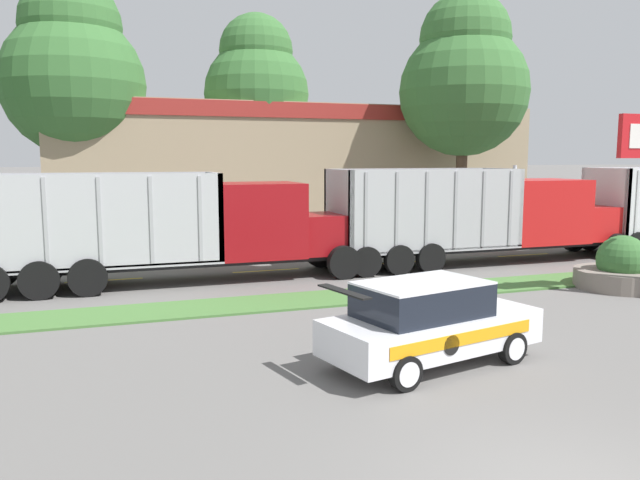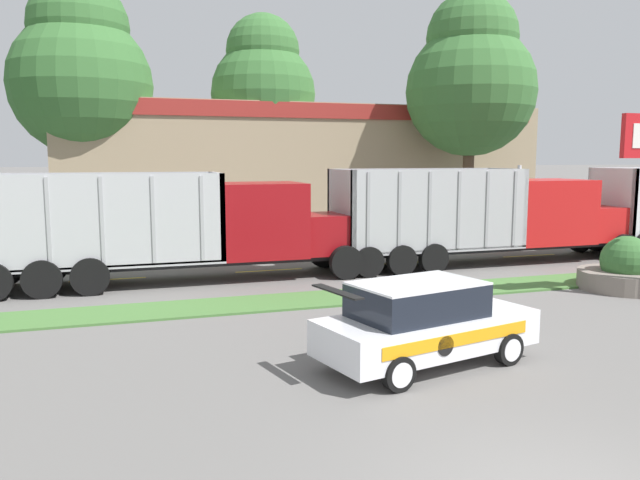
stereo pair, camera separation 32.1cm
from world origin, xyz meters
name	(u,v)px [view 2 (the right image)]	position (x,y,z in m)	size (l,w,h in m)	color
grass_verge	(300,300)	(0.00, 10.73, 0.03)	(120.00, 1.90, 0.06)	#477538
centre_line_3	(108,279)	(-5.08, 15.68, 0.00)	(2.40, 0.14, 0.01)	yellow
centre_line_4	(269,270)	(0.32, 15.68, 0.00)	(2.40, 0.14, 0.01)	yellow
centre_line_5	(408,262)	(5.72, 15.68, 0.00)	(2.40, 0.14, 0.01)	yellow
centre_line_6	(529,256)	(11.12, 15.68, 0.00)	(2.40, 0.14, 0.01)	yellow
centre_line_7	(635,250)	(16.52, 15.68, 0.00)	(2.40, 0.14, 0.01)	yellow
dump_truck_trail	(518,219)	(9.80, 14.68, 1.63)	(12.60, 2.77, 3.68)	black
dump_truck_far_right	(219,230)	(-1.60, 14.54, 1.62)	(12.28, 2.67, 3.48)	black
rally_car	(424,323)	(0.77, 4.89, 0.84)	(4.57, 2.66, 1.67)	white
stone_planter	(626,271)	(9.83, 9.28, 0.54)	(2.76, 2.76, 1.62)	slate
store_building_backdrop	(292,166)	(5.80, 32.37, 3.44)	(27.01, 12.10, 6.86)	#9E896B
tree_behind_centre	(471,78)	(13.06, 23.70, 8.06)	(6.75, 6.75, 12.45)	brown
tree_behind_right	(263,84)	(3.23, 29.06, 8.02)	(5.77, 5.77, 11.78)	brown
tree_behind_far_right	(81,71)	(-6.17, 28.34, 8.22)	(6.97, 6.97, 12.76)	brown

